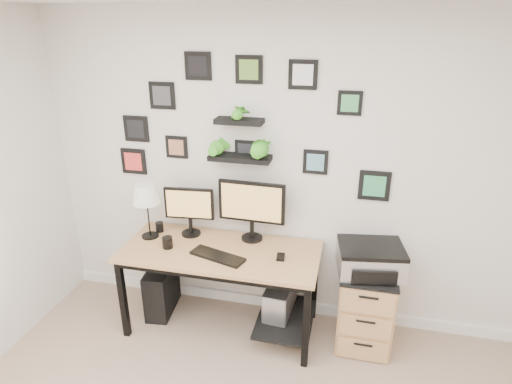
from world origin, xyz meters
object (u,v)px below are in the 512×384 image
(desk, at_px, (226,261))
(file_cabinet, at_px, (365,306))
(monitor_right, at_px, (252,206))
(monitor_left, at_px, (189,208))
(pc_tower_grey, at_px, (280,306))
(mug, at_px, (167,242))
(pc_tower_black, at_px, (162,289))
(table_lamp, at_px, (146,195))
(printer, at_px, (370,259))

(desk, relative_size, file_cabinet, 2.39)
(monitor_right, bearing_deg, monitor_left, -176.03)
(monitor_right, height_order, pc_tower_grey, monitor_right)
(monitor_right, bearing_deg, pc_tower_grey, -27.91)
(desk, distance_m, monitor_left, 0.55)
(monitor_right, bearing_deg, mug, -154.93)
(desk, xyz_separation_m, monitor_right, (0.17, 0.20, 0.43))
(mug, relative_size, file_cabinet, 0.14)
(mug, height_order, file_cabinet, mug)
(mug, relative_size, pc_tower_grey, 0.20)
(monitor_right, height_order, mug, monitor_right)
(pc_tower_black, bearing_deg, pc_tower_grey, -6.46)
(table_lamp, bearing_deg, desk, -3.90)
(file_cabinet, xyz_separation_m, printer, (-0.00, -0.01, 0.45))
(table_lamp, relative_size, pc_tower_grey, 1.03)
(mug, distance_m, file_cabinet, 1.68)
(monitor_right, bearing_deg, pc_tower_black, -169.81)
(table_lamp, bearing_deg, printer, -0.06)
(pc_tower_black, relative_size, printer, 0.83)
(desk, xyz_separation_m, printer, (1.14, 0.05, 0.15))
(table_lamp, xyz_separation_m, pc_tower_black, (0.06, 0.01, -0.91))
(pc_tower_grey, xyz_separation_m, printer, (0.69, -0.00, 0.56))
(desk, height_order, file_cabinet, desk)
(mug, relative_size, pc_tower_black, 0.21)
(monitor_left, height_order, table_lamp, table_lamp)
(pc_tower_black, relative_size, file_cabinet, 0.66)
(desk, xyz_separation_m, monitor_left, (-0.36, 0.16, 0.38))
(file_cabinet, bearing_deg, table_lamp, -179.65)
(file_cabinet, bearing_deg, monitor_right, 171.84)
(table_lamp, distance_m, file_cabinet, 2.00)
(desk, bearing_deg, pc_tower_grey, 6.11)
(pc_tower_grey, xyz_separation_m, file_cabinet, (0.69, 0.01, 0.11))
(pc_tower_black, xyz_separation_m, file_cabinet, (1.78, 0.00, 0.11))
(pc_tower_black, height_order, printer, printer)
(file_cabinet, bearing_deg, desk, -177.09)
(monitor_right, distance_m, mug, 0.75)
(pc_tower_black, distance_m, pc_tower_grey, 1.09)
(mug, bearing_deg, pc_tower_grey, 9.10)
(mug, distance_m, pc_tower_grey, 1.09)
(mug, distance_m, printer, 1.61)
(monitor_left, distance_m, file_cabinet, 1.65)
(monitor_right, distance_m, file_cabinet, 1.22)
(desk, relative_size, pc_tower_black, 3.61)
(monitor_right, height_order, printer, monitor_right)
(monitor_right, bearing_deg, file_cabinet, -8.16)
(file_cabinet, bearing_deg, mug, -174.44)
(pc_tower_grey, distance_m, printer, 0.89)
(pc_tower_grey, bearing_deg, printer, -0.27)
(mug, bearing_deg, table_lamp, 147.30)
(monitor_right, xyz_separation_m, pc_tower_black, (-0.80, -0.14, -0.84))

